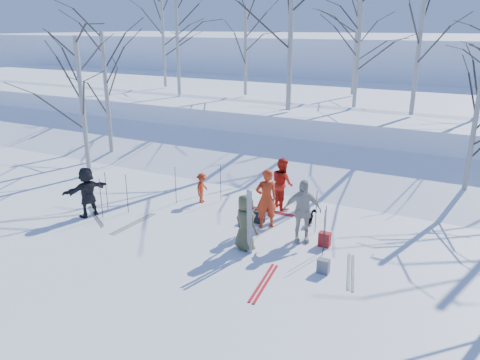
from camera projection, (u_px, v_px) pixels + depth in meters
The scene contains 41 objects.
ground at pixel (217, 235), 14.00m from camera, with size 120.00×120.00×0.00m, color white.
snow_ramp at pixel (300, 170), 19.82m from camera, with size 70.00×9.50×1.40m, color white.
snow_plateau at pixel (361, 112), 27.95m from camera, with size 70.00×18.00×2.20m, color white.
far_hill at pixel (415, 68), 45.27m from camera, with size 90.00×30.00×6.00m, color white.
skier_olive_center at pixel (245, 222), 12.90m from camera, with size 0.79×0.51×1.61m, color #44472A.
skier_red_north at pixel (266, 199), 14.28m from camera, with size 0.69×0.45×1.88m, color #B62D11.
skier_redor_behind at pixel (282, 183), 15.87m from camera, with size 0.85×0.66×1.75m, color red.
skier_red_seated at pixel (202, 188), 16.43m from camera, with size 0.70×0.40×1.08m, color #B62D11.
skier_cream_east at pixel (302, 211), 13.35m from camera, with size 1.10×0.46×1.87m, color beige.
skier_grey_west at pixel (87, 192), 15.16m from camera, with size 1.55×0.49×1.67m, color black.
dog at pixel (312, 218), 14.64m from camera, with size 0.25×0.54×0.46m, color black.
upright_ski_left at pixel (248, 222), 12.56m from camera, with size 0.07×0.02×1.90m, color silver.
upright_ski_right at pixel (251, 223), 12.50m from camera, with size 0.07×0.02×1.90m, color silver.
ski_pair_a at pixel (96, 216), 15.37m from camera, with size 1.70×1.20×0.02m, color silver, non-canonical shape.
ski_pair_b at pixel (268, 211), 15.81m from camera, with size 1.91×0.27×0.02m, color #AB1820, non-canonical shape.
ski_pair_c at pixel (264, 283), 11.40m from camera, with size 0.43×1.91×0.02m, color #AB1820, non-canonical shape.
ski_pair_d at pixel (134, 223), 14.79m from camera, with size 0.29×1.91×0.02m, color silver, non-canonical shape.
ski_pair_e at pixel (351, 271), 11.92m from camera, with size 0.67×1.89×0.02m, color silver, non-canonical shape.
ski_pole_a at pixel (101, 198), 15.06m from camera, with size 0.02×0.02×1.34m, color black.
ski_pole_b at pixel (276, 192), 15.66m from camera, with size 0.02×0.02×1.34m, color black.
ski_pole_c at pixel (268, 194), 15.42m from camera, with size 0.02×0.02×1.34m, color black.
ski_pole_d at pixel (176, 185), 16.30m from camera, with size 0.02×0.02×1.34m, color black.
ski_pole_e at pixel (106, 191), 15.71m from camera, with size 0.02×0.02×1.34m, color black.
ski_pole_f at pixel (325, 229), 12.81m from camera, with size 0.02×0.02×1.34m, color black.
ski_pole_g at pixel (221, 183), 16.53m from camera, with size 0.02×0.02×1.34m, color black.
ski_pole_h at pixel (127, 194), 15.48m from camera, with size 0.02×0.02×1.34m, color black.
ski_pole_i at pixel (324, 233), 12.56m from camera, with size 0.02×0.02×1.34m, color black.
ski_pole_j at pixel (316, 212), 13.95m from camera, with size 0.02×0.02×1.34m, color black.
backpack_red at pixel (325, 239), 13.24m from camera, with size 0.32×0.22×0.42m, color maroon.
backpack_grey at pixel (323, 266), 11.80m from camera, with size 0.30×0.20×0.38m, color #5B5D63.
backpack_dark at pixel (259, 217), 14.82m from camera, with size 0.34×0.24×0.40m, color black.
birch_plateau_a at pixel (420, 40), 19.73m from camera, with size 5.04×5.04×6.34m, color silver, non-canonical shape.
birch_plateau_b at pixel (356, 48), 25.94m from camera, with size 4.20×4.20×5.14m, color silver, non-canonical shape.
birch_plateau_c at pixel (291, 21), 20.59m from camera, with size 6.09×6.09×7.85m, color silver, non-canonical shape.
birch_plateau_d at pixel (358, 54), 21.83m from camera, with size 4.07×4.07×4.96m, color silver, non-canonical shape.
birch_plateau_f at pixel (163, 43), 29.30m from camera, with size 4.35×4.35×5.36m, color silver, non-canonical shape.
birch_plateau_h at pixel (177, 43), 25.72m from camera, with size 4.53×4.53×5.62m, color silver, non-canonical shape.
birch_plateau_j at pixel (245, 51), 25.79m from camera, with size 3.95×3.95×4.79m, color silver, non-canonical shape.
birch_edge_a at pixel (83, 108), 18.70m from camera, with size 4.52×4.52×5.60m, color silver, non-canonical shape.
birch_edge_d at pixel (107, 97), 21.28m from camera, with size 4.62×4.62×5.74m, color silver, non-canonical shape.
birch_edge_e at pixel (472, 138), 15.59m from camera, with size 3.94×3.94×4.78m, color silver, non-canonical shape.
Camera 1 is at (6.56, -10.96, 5.99)m, focal length 35.00 mm.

